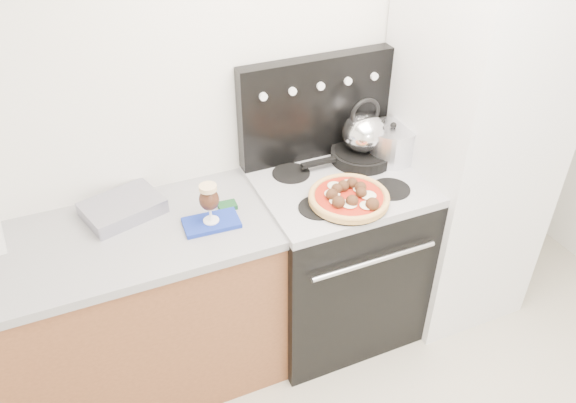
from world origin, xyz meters
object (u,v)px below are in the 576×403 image
fridge (468,148)px  beer_glass (209,203)px  base_cabinet (115,322)px  pizza (349,196)px  tea_kettle (364,129)px  pizza_pan (349,201)px  skillet (362,155)px  stove_body (335,260)px  oven_mitt (211,223)px  stock_pot (391,145)px

fridge → beer_glass: (-1.33, -0.03, 0.06)m
base_cabinet → pizza: size_ratio=4.11×
base_cabinet → tea_kettle: (1.29, 0.10, 0.66)m
pizza_pan → skillet: 0.37m
stove_body → pizza: (-0.04, -0.16, 0.52)m
pizza → beer_glass: bearing=169.3°
oven_mitt → tea_kettle: size_ratio=1.02×
oven_mitt → skillet: size_ratio=0.77×
stove_body → fridge: 0.87m
skillet → tea_kettle: (0.00, 0.00, 0.14)m
skillet → oven_mitt: bearing=-167.5°
oven_mitt → pizza_pan: bearing=-10.7°
skillet → tea_kettle: size_ratio=1.32×
base_cabinet → skillet: bearing=4.6°
stove_body → pizza: 0.54m
base_cabinet → fridge: size_ratio=0.76×
fridge → skillet: size_ratio=6.29×
stove_body → tea_kettle: tea_kettle is taller
base_cabinet → stove_body: 1.11m
beer_glass → pizza_pan: (0.59, -0.11, -0.09)m
fridge → oven_mitt: bearing=-178.8°
stove_body → skillet: (0.19, 0.13, 0.51)m
stove_body → stock_pot: (0.32, 0.08, 0.56)m
stock_pot → beer_glass: bearing=-172.1°
base_cabinet → beer_glass: size_ratio=7.96×
skillet → stock_pot: stock_pot is taller
beer_glass → pizza_pan: 0.61m
beer_glass → skillet: size_ratio=0.60×
oven_mitt → beer_glass: bearing=0.0°
beer_glass → skillet: 0.84m
base_cabinet → beer_glass: beer_glass is taller
pizza → base_cabinet: bearing=169.9°
stove_body → pizza_pan: (-0.04, -0.16, 0.49)m
stove_body → pizza_pan: size_ratio=2.59×
pizza → tea_kettle: 0.39m
tea_kettle → stove_body: bearing=-162.5°
skillet → pizza: bearing=-128.0°
oven_mitt → pizza: (0.59, -0.11, 0.05)m
tea_kettle → stock_pot: (0.13, -0.05, -0.09)m
pizza_pan → stock_pot: 0.44m
fridge → tea_kettle: bearing=163.2°
beer_glass → tea_kettle: tea_kettle is taller
pizza_pan → tea_kettle: tea_kettle is taller
oven_mitt → tea_kettle: 0.86m
pizza → tea_kettle: tea_kettle is taller
fridge → stock_pot: 0.40m
tea_kettle → stock_pot: tea_kettle is taller
base_cabinet → tea_kettle: bearing=4.6°
tea_kettle → oven_mitt: bearing=175.3°
oven_mitt → pizza: pizza is taller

